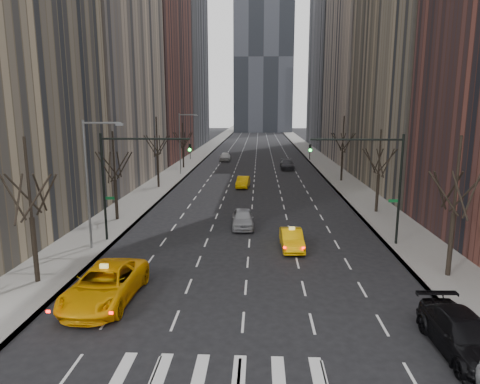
# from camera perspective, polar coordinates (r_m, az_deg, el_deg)

# --- Properties ---
(ground) EXTENTS (400.00, 400.00, 0.00)m
(ground) POSITION_cam_1_polar(r_m,az_deg,el_deg) (21.11, 0.41, -16.95)
(ground) COLOR black
(ground) RESTS_ON ground
(sidewalk_left) EXTENTS (4.50, 320.00, 0.15)m
(sidewalk_left) POSITION_cam_1_polar(r_m,az_deg,el_deg) (90.09, -5.69, 4.80)
(sidewalk_left) COLOR slate
(sidewalk_left) RESTS_ON ground
(sidewalk_right) EXTENTS (4.50, 320.00, 0.15)m
(sidewalk_right) POSITION_cam_1_polar(r_m,az_deg,el_deg) (89.90, 10.01, 4.67)
(sidewalk_right) COLOR slate
(sidewalk_right) RESTS_ON ground
(bld_left_far) EXTENTS (14.00, 28.00, 44.00)m
(bld_left_far) POSITION_cam_1_polar(r_m,az_deg,el_deg) (88.30, -12.66, 18.74)
(bld_left_far) COLOR brown
(bld_left_far) RESTS_ON ground
(bld_left_deep) EXTENTS (14.00, 30.00, 60.00)m
(bld_left_deep) POSITION_cam_1_polar(r_m,az_deg,el_deg) (118.45, -8.81, 20.77)
(bld_left_deep) COLOR #5E5E63
(bld_left_deep) RESTS_ON ground
(bld_right_far) EXTENTS (14.00, 28.00, 50.00)m
(bld_right_far) POSITION_cam_1_polar(r_m,az_deg,el_deg) (86.51, 17.65, 20.67)
(bld_right_far) COLOR tan
(bld_right_far) RESTS_ON ground
(bld_right_deep) EXTENTS (14.00, 30.00, 58.00)m
(bld_right_deep) POSITION_cam_1_polar(r_m,az_deg,el_deg) (117.06, 13.66, 20.22)
(bld_right_deep) COLOR #5E5E63
(bld_right_deep) RESTS_ON ground
(tree_lw_a) EXTENTS (3.36, 3.50, 8.28)m
(tree_lw_a) POSITION_cam_1_polar(r_m,az_deg,el_deg) (26.63, -26.01, -3.17)
(tree_lw_a) COLOR black
(tree_lw_a) RESTS_ON ground
(tree_lw_b) EXTENTS (3.36, 3.50, 7.82)m
(tree_lw_b) POSITION_cam_1_polar(r_m,az_deg,el_deg) (39.24, -16.32, 1.57)
(tree_lw_b) COLOR black
(tree_lw_b) RESTS_ON ground
(tree_lw_c) EXTENTS (3.36, 3.50, 8.74)m
(tree_lw_c) POSITION_cam_1_polar(r_m,az_deg,el_deg) (54.44, -10.94, 4.72)
(tree_lw_c) COLOR black
(tree_lw_c) RESTS_ON ground
(tree_lw_d) EXTENTS (3.36, 3.50, 7.36)m
(tree_lw_d) POSITION_cam_1_polar(r_m,az_deg,el_deg) (72.02, -7.60, 5.97)
(tree_lw_d) COLOR black
(tree_lw_d) RESTS_ON ground
(tree_rw_a) EXTENTS (3.36, 3.50, 8.28)m
(tree_rw_a) POSITION_cam_1_polar(r_m,az_deg,el_deg) (27.75, 26.59, -2.68)
(tree_rw_a) COLOR black
(tree_rw_a) RESTS_ON ground
(tree_rw_b) EXTENTS (3.36, 3.50, 7.82)m
(tree_rw_b) POSITION_cam_1_polar(r_m,az_deg,el_deg) (42.61, 17.97, 2.20)
(tree_rw_b) COLOR black
(tree_rw_b) RESTS_ON ground
(tree_rw_c) EXTENTS (3.36, 3.50, 8.74)m
(tree_rw_c) POSITION_cam_1_polar(r_m,az_deg,el_deg) (59.98, 13.51, 5.19)
(tree_rw_c) COLOR black
(tree_rw_c) RESTS_ON ground
(traffic_mast_left) EXTENTS (6.69, 0.39, 8.00)m
(traffic_mast_left) POSITION_cam_1_polar(r_m,az_deg,el_deg) (32.44, -15.04, 2.88)
(traffic_mast_left) COLOR black
(traffic_mast_left) RESTS_ON ground
(traffic_mast_right) EXTENTS (6.69, 0.39, 8.00)m
(traffic_mast_right) POSITION_cam_1_polar(r_m,az_deg,el_deg) (32.05, 17.81, 2.62)
(traffic_mast_right) COLOR black
(traffic_mast_right) RESTS_ON ground
(streetlight_near) EXTENTS (2.83, 0.22, 9.00)m
(streetlight_near) POSITION_cam_1_polar(r_m,az_deg,el_deg) (31.15, -19.19, 2.55)
(streetlight_near) COLOR slate
(streetlight_near) RESTS_ON ground
(streetlight_far) EXTENTS (2.83, 0.22, 9.00)m
(streetlight_far) POSITION_cam_1_polar(r_m,az_deg,el_deg) (64.79, -7.72, 7.22)
(streetlight_far) COLOR slate
(streetlight_far) RESTS_ON ground
(taxi_suv) EXTENTS (3.28, 6.68, 1.83)m
(taxi_suv) POSITION_cam_1_polar(r_m,az_deg,el_deg) (23.78, -17.54, -11.71)
(taxi_suv) COLOR #F8AB05
(taxi_suv) RESTS_ON ground
(taxi_sedan) EXTENTS (1.65, 4.31, 1.40)m
(taxi_sedan) POSITION_cam_1_polar(r_m,az_deg,el_deg) (31.01, 6.91, -6.27)
(taxi_sedan) COLOR #FDB605
(taxi_sedan) RESTS_ON ground
(silver_sedan_ahead) EXTENTS (2.07, 4.63, 1.54)m
(silver_sedan_ahead) POSITION_cam_1_polar(r_m,az_deg,el_deg) (36.18, 0.37, -3.53)
(silver_sedan_ahead) COLOR #929399
(silver_sedan_ahead) RESTS_ON ground
(parked_suv_black) EXTENTS (2.44, 5.58, 1.60)m
(parked_suv_black) POSITION_cam_1_polar(r_m,az_deg,el_deg) (20.59, 27.65, -16.57)
(parked_suv_black) COLOR black
(parked_suv_black) RESTS_ON ground
(far_taxi) EXTENTS (1.77, 4.34, 1.40)m
(far_taxi) POSITION_cam_1_polar(r_m,az_deg,el_deg) (54.36, 0.41, 1.36)
(far_taxi) COLOR #EDAC05
(far_taxi) RESTS_ON ground
(far_suv_grey) EXTENTS (2.22, 5.40, 1.56)m
(far_suv_grey) POSITION_cam_1_polar(r_m,az_deg,el_deg) (70.96, 6.29, 3.66)
(far_suv_grey) COLOR #2D2C31
(far_suv_grey) RESTS_ON ground
(far_car_white) EXTENTS (1.98, 4.79, 1.63)m
(far_car_white) POSITION_cam_1_polar(r_m,az_deg,el_deg) (81.87, -2.00, 4.74)
(far_car_white) COLOR #BEBEBE
(far_car_white) RESTS_ON ground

